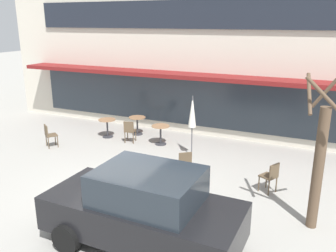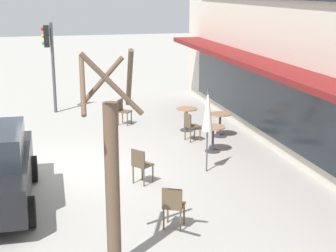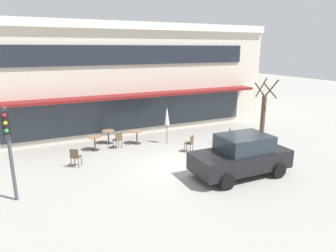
{
  "view_description": "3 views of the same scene",
  "coord_description": "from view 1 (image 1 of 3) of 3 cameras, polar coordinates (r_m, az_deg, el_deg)",
  "views": [
    {
      "loc": [
        4.99,
        -7.63,
        4.67
      ],
      "look_at": [
        0.2,
        2.84,
        1.23
      ],
      "focal_mm": 38.0,
      "sensor_mm": 36.0,
      "label": 1
    },
    {
      "loc": [
        12.85,
        -0.54,
        4.63
      ],
      "look_at": [
        0.32,
        2.57,
        1.15
      ],
      "focal_mm": 55.0,
      "sensor_mm": 36.0,
      "label": 2
    },
    {
      "loc": [
        -6.17,
        -11.2,
        5.27
      ],
      "look_at": [
        0.66,
        3.0,
        1.16
      ],
      "focal_mm": 32.0,
      "sensor_mm": 36.0,
      "label": 3
    }
  ],
  "objects": [
    {
      "name": "patio_umbrella_green_folded",
      "position": [
        12.25,
        3.93,
        2.23
      ],
      "size": [
        0.28,
        0.28,
        2.2
      ],
      "color": "#4C4C51",
      "rests_on": "ground"
    },
    {
      "name": "cafe_chair_3",
      "position": [
        10.83,
        2.63,
        -5.88
      ],
      "size": [
        0.56,
        0.56,
        0.89
      ],
      "color": "brown",
      "rests_on": "ground"
    },
    {
      "name": "cafe_table_streetside",
      "position": [
        13.77,
        -1.2,
        -0.92
      ],
      "size": [
        0.7,
        0.7,
        0.76
      ],
      "color": "#333338",
      "rests_on": "ground"
    },
    {
      "name": "ground_plane",
      "position": [
        10.25,
        -7.77,
        -10.64
      ],
      "size": [
        80.0,
        80.0,
        0.0
      ],
      "primitive_type": "plane",
      "color": "#9E9B93"
    },
    {
      "name": "cafe_chair_0",
      "position": [
        10.38,
        16.14,
        -7.6
      ],
      "size": [
        0.54,
        0.54,
        0.89
      ],
      "color": "brown",
      "rests_on": "ground"
    },
    {
      "name": "cafe_chair_2",
      "position": [
        14.18,
        -18.51,
        -1.23
      ],
      "size": [
        0.55,
        0.55,
        0.89
      ],
      "color": "brown",
      "rests_on": "ground"
    },
    {
      "name": "cafe_table_near_wall",
      "position": [
        14.84,
        -9.72,
        0.15
      ],
      "size": [
        0.7,
        0.7,
        0.76
      ],
      "color": "#333338",
      "rests_on": "ground"
    },
    {
      "name": "cafe_table_by_tree",
      "position": [
        15.03,
        -4.95,
        0.54
      ],
      "size": [
        0.7,
        0.7,
        0.76
      ],
      "color": "#333338",
      "rests_on": "ground"
    },
    {
      "name": "parked_sedan",
      "position": [
        7.65,
        -3.9,
        -13.11
      ],
      "size": [
        4.23,
        2.07,
        1.76
      ],
      "color": "black",
      "rests_on": "ground"
    },
    {
      "name": "building_facade",
      "position": [
        18.33,
        8.95,
        12.45
      ],
      "size": [
        19.02,
        9.1,
        6.78
      ],
      "color": "beige",
      "rests_on": "ground"
    },
    {
      "name": "street_tree",
      "position": [
        8.62,
        23.17,
        -4.83
      ],
      "size": [
        0.98,
        0.94,
        3.77
      ],
      "color": "brown",
      "rests_on": "ground"
    },
    {
      "name": "cafe_chair_1",
      "position": [
        14.03,
        -6.18,
        -0.63
      ],
      "size": [
        0.48,
        0.48,
        0.89
      ],
      "color": "brown",
      "rests_on": "ground"
    }
  ]
}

